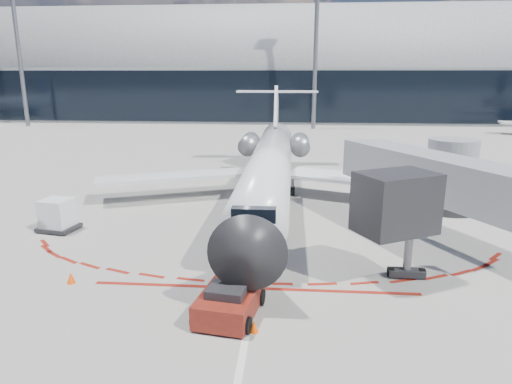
# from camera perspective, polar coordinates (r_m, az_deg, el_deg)

# --- Properties ---
(ground) EXTENTS (260.00, 260.00, 0.00)m
(ground) POSITION_cam_1_polar(r_m,az_deg,el_deg) (30.68, 1.58, -2.35)
(ground) COLOR slate
(ground) RESTS_ON ground
(apron_centerline) EXTENTS (0.25, 40.00, 0.01)m
(apron_centerline) POSITION_cam_1_polar(r_m,az_deg,el_deg) (32.60, 1.76, -1.32)
(apron_centerline) COLOR silver
(apron_centerline) RESTS_ON ground
(apron_stop_bar) EXTENTS (14.00, 0.25, 0.01)m
(apron_stop_bar) POSITION_cam_1_polar(r_m,az_deg,el_deg) (19.98, -0.19, -11.94)
(apron_stop_bar) COLOR maroon
(apron_stop_bar) RESTS_ON ground
(terminal_building) EXTENTS (150.00, 24.15, 24.00)m
(terminal_building) POSITION_cam_1_polar(r_m,az_deg,el_deg) (94.30, 3.75, 14.29)
(terminal_building) COLOR #9CA0A2
(terminal_building) RESTS_ON ground
(jet_bridge) EXTENTS (10.03, 15.20, 4.90)m
(jet_bridge) POSITION_cam_1_polar(r_m,az_deg,el_deg) (28.22, 21.57, 1.43)
(jet_bridge) COLOR gray
(jet_bridge) RESTS_ON ground
(light_mast_west) EXTENTS (0.70, 0.70, 25.00)m
(light_mast_west) POSITION_cam_1_polar(r_m,az_deg,el_deg) (90.28, -27.51, 15.26)
(light_mast_west) COLOR slate
(light_mast_west) RESTS_ON ground
(light_mast_centre) EXTENTS (0.70, 0.70, 25.00)m
(light_mast_centre) POSITION_cam_1_polar(r_m,az_deg,el_deg) (77.48, 7.46, 17.09)
(light_mast_centre) COLOR slate
(light_mast_centre) RESTS_ON ground
(regional_jet) EXTENTS (25.51, 31.45, 7.88)m
(regional_jet) POSITION_cam_1_polar(r_m,az_deg,el_deg) (32.56, 1.75, 3.41)
(regional_jet) COLOR white
(regional_jet) RESTS_ON ground
(pushback_tug) EXTENTS (2.60, 5.18, 1.32)m
(pushback_tug) POSITION_cam_1_polar(r_m,az_deg,el_deg) (17.77, -3.35, -13.46)
(pushback_tug) COLOR #5E160D
(pushback_tug) RESTS_ON ground
(ramp_worker) EXTENTS (0.66, 0.52, 1.59)m
(ramp_worker) POSITION_cam_1_polar(r_m,az_deg,el_deg) (18.49, -3.52, -11.55)
(ramp_worker) COLOR #D4FF1A
(ramp_worker) RESTS_ON ground
(uld_container) EXTENTS (2.30, 2.06, 1.90)m
(uld_container) POSITION_cam_1_polar(r_m,az_deg,el_deg) (28.98, -23.56, -2.68)
(uld_container) COLOR black
(uld_container) RESTS_ON ground
(safety_cone_left) EXTENTS (0.36, 0.36, 0.50)m
(safety_cone_left) POSITION_cam_1_polar(r_m,az_deg,el_deg) (21.89, -22.12, -9.91)
(safety_cone_left) COLOR #FC4A05
(safety_cone_left) RESTS_ON ground
(safety_cone_right) EXTENTS (0.33, 0.33, 0.46)m
(safety_cone_right) POSITION_cam_1_polar(r_m,az_deg,el_deg) (16.88, -0.26, -16.43)
(safety_cone_right) COLOR #FC4A05
(safety_cone_right) RESTS_ON ground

